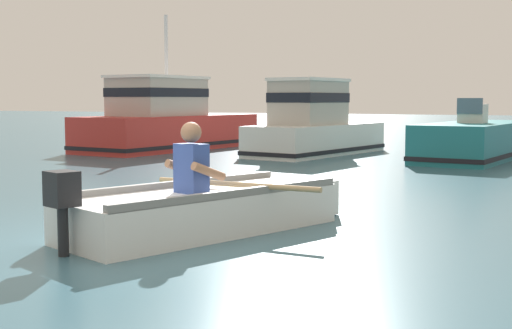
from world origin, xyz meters
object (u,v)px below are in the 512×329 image
Objects in this scene: rowboat_with_person at (208,208)px; moored_boat_teal at (476,142)px; moored_boat_white at (314,127)px; moored_boat_red at (167,122)px.

moored_boat_teal is (1.40, 10.70, 0.17)m from rowboat_with_person.
moored_boat_white reaches higher than moored_boat_teal.
moored_boat_white is 0.94× the size of moored_boat_teal.
rowboat_with_person is 10.75m from moored_boat_white.
moored_boat_red is at bearing 124.08° from rowboat_with_person.
moored_boat_teal is (3.99, 0.28, -0.30)m from moored_boat_white.
moored_boat_white is at bearing -175.98° from moored_boat_teal.
rowboat_with_person is 0.74× the size of moored_boat_white.
moored_boat_white is (-2.59, 10.42, 0.47)m from rowboat_with_person.
moored_boat_white is 4.02m from moored_boat_teal.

